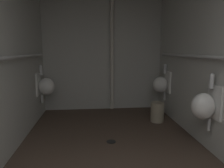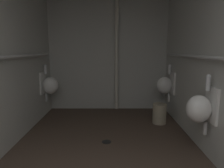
{
  "view_description": "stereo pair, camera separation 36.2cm",
  "coord_description": "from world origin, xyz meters",
  "views": [
    {
      "loc": [
        -0.27,
        -0.19,
        1.37
      ],
      "look_at": [
        0.09,
        3.37,
        0.77
      ],
      "focal_mm": 33.16,
      "sensor_mm": 36.0,
      "label": 1
    },
    {
      "loc": [
        0.09,
        -0.19,
        1.37
      ],
      "look_at": [
        0.09,
        3.37,
        0.77
      ],
      "focal_mm": 33.16,
      "sensor_mm": 36.0,
      "label": 2
    }
  ],
  "objects": [
    {
      "name": "floor",
      "position": [
        0.0,
        2.25,
        -0.04
      ],
      "size": [
        2.76,
        4.61,
        0.08
      ],
      "primitive_type": "cube",
      "color": "#47382D",
      "rests_on": "ground"
    },
    {
      "name": "urinal_right_mid",
      "position": [
        1.17,
        2.24,
        0.66
      ],
      "size": [
        0.32,
        0.3,
        0.76
      ],
      "color": "white"
    },
    {
      "name": "urinal_left_mid",
      "position": [
        -1.17,
        3.92,
        0.66
      ],
      "size": [
        0.32,
        0.3,
        0.76
      ],
      "color": "white"
    },
    {
      "name": "floor_drain",
      "position": [
        0.01,
        2.72,
        0.0
      ],
      "size": [
        0.14,
        0.14,
        0.01
      ],
      "primitive_type": "cylinder",
      "color": "black",
      "rests_on": "ground"
    },
    {
      "name": "wall_back",
      "position": [
        0.0,
        4.52,
        1.3
      ],
      "size": [
        2.76,
        0.06,
        2.61
      ],
      "primitive_type": "cube",
      "color": "#B9BAB3",
      "rests_on": "ground"
    },
    {
      "name": "wall_right",
      "position": [
        1.35,
        2.25,
        1.3
      ],
      "size": [
        0.06,
        4.61,
        2.61
      ],
      "primitive_type": "cube",
      "color": "#B9BAB3",
      "rests_on": "ground"
    },
    {
      "name": "standpipe_back_wall",
      "position": [
        0.19,
        4.41,
        1.3
      ],
      "size": [
        0.08,
        0.08,
        2.56
      ],
      "primitive_type": "cylinder",
      "color": "beige",
      "rests_on": "ground"
    },
    {
      "name": "supply_pipe_right",
      "position": [
        1.26,
        2.22,
        1.27
      ],
      "size": [
        0.06,
        3.84,
        0.06
      ],
      "color": "#B2B2B2"
    },
    {
      "name": "supply_pipe_left",
      "position": [
        -1.26,
        2.24,
        1.27
      ],
      "size": [
        0.06,
        3.83,
        0.06
      ],
      "color": "#B2B2B2"
    },
    {
      "name": "waste_bin",
      "position": [
        0.98,
        3.52,
        0.19
      ],
      "size": [
        0.25,
        0.25,
        0.37
      ],
      "primitive_type": "cylinder",
      "color": "#9E937A",
      "rests_on": "ground"
    },
    {
      "name": "urinal_right_far",
      "position": [
        1.17,
        3.91,
        0.66
      ],
      "size": [
        0.32,
        0.3,
        0.76
      ],
      "color": "white"
    }
  ]
}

